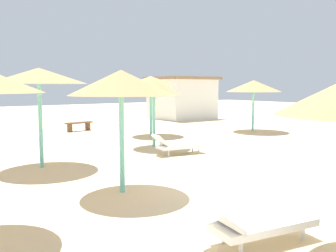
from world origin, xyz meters
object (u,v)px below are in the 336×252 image
at_px(parasol_5, 121,83).
at_px(lounger_2, 177,145).
at_px(bench_0, 79,125).
at_px(parasol_9, 39,76).
at_px(lounger_0, 257,224).
at_px(parasol_4, 151,81).
at_px(parasol_2, 154,87).
at_px(parasol_6, 254,86).
at_px(beach_cabana, 182,98).

relative_size(parasol_5, lounger_2, 1.41).
bearing_deg(bench_0, parasol_9, -119.59).
distance_m(lounger_0, bench_0, 15.62).
height_order(parasol_9, lounger_0, parasol_9).
bearing_deg(parasol_5, parasol_9, 100.18).
bearing_deg(parasol_9, lounger_0, -82.63).
distance_m(parasol_4, parasol_5, 9.80).
relative_size(parasol_9, lounger_0, 1.48).
height_order(parasol_2, bench_0, parasol_2).
bearing_deg(lounger_0, parasol_2, 65.77).
xyz_separation_m(parasol_5, parasol_6, (11.25, 5.97, -0.08)).
height_order(parasol_4, beach_cabana, beach_cabana).
height_order(lounger_2, bench_0, lounger_2).
bearing_deg(parasol_4, parasol_5, -127.33).
bearing_deg(parasol_9, parasol_4, 31.79).
relative_size(parasol_9, lounger_2, 1.50).
xyz_separation_m(parasol_6, bench_0, (-7.46, 5.58, -2.05)).
xyz_separation_m(parasol_6, lounger_0, (-10.96, -9.65, -2.08)).
height_order(lounger_0, bench_0, lounger_0).
xyz_separation_m(parasol_5, bench_0, (3.79, 11.54, -2.13)).
distance_m(lounger_2, bench_0, 8.54).
distance_m(parasol_5, lounger_2, 5.38).
bearing_deg(parasol_6, lounger_0, -138.66).
xyz_separation_m(parasol_2, parasol_4, (1.84, 2.99, 0.27)).
relative_size(parasol_5, bench_0, 1.80).
bearing_deg(lounger_2, parasol_5, -142.36).
xyz_separation_m(parasol_2, parasol_5, (-4.11, -4.80, 0.11)).
distance_m(parasol_5, parasol_6, 12.74).
relative_size(parasol_5, lounger_0, 1.40).
relative_size(parasol_4, beach_cabana, 0.67).
xyz_separation_m(parasol_2, lounger_0, (-3.81, -8.48, -2.05)).
height_order(parasol_5, lounger_0, parasol_5).
bearing_deg(parasol_5, parasol_6, 27.94).
relative_size(parasol_6, parasol_9, 0.99).
relative_size(parasol_5, parasol_9, 0.94).
height_order(parasol_2, lounger_0, parasol_2).
bearing_deg(bench_0, parasol_5, -108.19).
bearing_deg(parasol_6, parasol_2, -170.71).
bearing_deg(beach_cabana, bench_0, -163.36).
xyz_separation_m(parasol_6, parasol_9, (-11.92, -2.27, 0.30)).
xyz_separation_m(parasol_5, beach_cabana, (13.00, 14.30, -0.92)).
height_order(parasol_4, parasol_9, parasol_9).
xyz_separation_m(parasol_2, parasol_6, (7.15, 1.17, 0.03)).
distance_m(parasol_5, lounger_0, 4.27).
bearing_deg(parasol_2, lounger_2, -96.46).
bearing_deg(lounger_2, beach_cabana, 51.13).
bearing_deg(lounger_2, parasol_9, 171.42).
distance_m(parasol_2, beach_cabana, 13.04).
bearing_deg(lounger_2, bench_0, 90.74).
bearing_deg(parasol_5, bench_0, 71.81).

